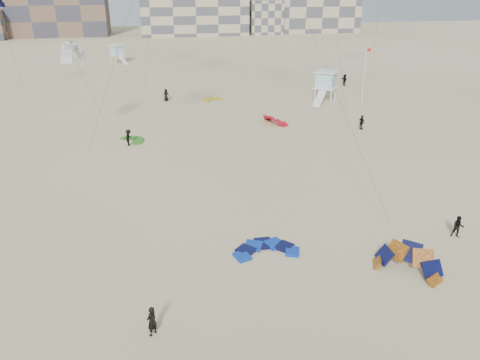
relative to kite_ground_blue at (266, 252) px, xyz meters
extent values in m
plane|color=beige|center=(-3.38, -2.81, 0.00)|extent=(320.00, 320.00, 0.00)
imported|color=black|center=(-7.36, -6.51, 0.84)|extent=(0.71, 0.71, 1.67)
imported|color=black|center=(13.39, -0.50, 0.79)|extent=(0.95, 0.88, 1.59)
imported|color=black|center=(-9.58, 23.13, 0.87)|extent=(1.01, 1.29, 1.75)
imported|color=black|center=(17.14, 24.12, 0.86)|extent=(0.70, 1.08, 1.71)
imported|color=black|center=(-5.00, 42.12, 0.87)|extent=(0.95, 0.72, 1.74)
imported|color=black|center=(24.37, 47.58, 0.93)|extent=(0.79, 1.79, 1.87)
cylinder|color=#3F3F3F|center=(-10.29, 21.00, 8.56)|extent=(5.99, 2.63, 15.13)
cylinder|color=#3F3F3F|center=(6.94, 13.70, 12.09)|extent=(3.92, 26.20, 22.20)
cylinder|color=#3F3F3F|center=(-13.29, 26.67, 5.10)|extent=(2.75, 0.07, 8.21)
cylinder|color=#3F3F3F|center=(-6.55, 42.77, 12.17)|extent=(3.02, 4.51, 22.34)
cylinder|color=#3F3F3F|center=(16.72, 32.77, 8.98)|extent=(0.17, 9.24, 15.97)
cylinder|color=#3F3F3F|center=(27.83, 45.10, 12.93)|extent=(2.91, 5.14, 23.86)
cylinder|color=#3F3F3F|center=(-25.57, 45.21, 7.15)|extent=(2.40, 4.02, 12.32)
cylinder|color=#3F3F3F|center=(-8.79, 57.82, 8.14)|extent=(3.30, 7.97, 14.30)
cube|color=white|center=(17.55, 37.89, 1.98)|extent=(4.14, 4.14, 0.15)
cube|color=#A3D5DF|center=(17.55, 37.89, 3.12)|extent=(3.40, 3.40, 2.12)
cube|color=white|center=(17.55, 37.89, 4.26)|extent=(4.29, 4.29, 0.17)
cube|color=white|center=(17.55, 35.03, 0.95)|extent=(2.62, 3.06, 1.76)
cube|color=white|center=(-13.81, 76.65, 1.69)|extent=(3.48, 3.48, 0.13)
cube|color=#A3D5DF|center=(-13.81, 76.65, 2.66)|extent=(2.86, 2.86, 1.81)
cube|color=white|center=(-13.81, 76.65, 3.63)|extent=(3.61, 3.61, 0.14)
cube|color=white|center=(-13.81, 74.21, 0.81)|extent=(2.12, 2.66, 1.50)
cylinder|color=white|center=(22.18, 35.59, 3.96)|extent=(0.10, 0.10, 7.92)
cube|color=#B21719|center=(22.48, 35.59, 7.42)|extent=(0.59, 0.02, 0.40)
cube|color=brown|center=(-33.38, 131.19, 9.00)|extent=(28.00, 14.00, 18.00)
cube|color=#C0AF8C|center=(6.62, 127.19, 6.00)|extent=(32.00, 16.00, 12.00)
cube|color=#C0AF8C|center=(46.62, 129.19, 8.00)|extent=(26.00, 14.00, 16.00)
cube|color=#C0AF8C|center=(28.62, 125.19, 5.00)|extent=(10.00, 10.00, 10.00)
camera|label=1|loc=(-6.32, -25.48, 16.53)|focal=35.00mm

